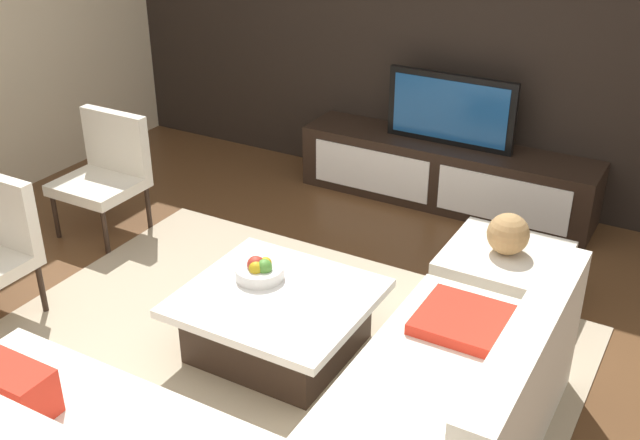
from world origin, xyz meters
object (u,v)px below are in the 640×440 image
television (451,110)px  decorative_ball (508,234)px  ottoman (502,281)px  fruit_bowl (260,270)px  media_console (445,174)px  coffee_table (278,321)px  accent_chair_far (107,167)px

television → decorative_ball: bearing=-55.4°
ottoman → fruit_bowl: size_ratio=2.50×
ottoman → fruit_bowl: 1.50m
television → decorative_ball: television is taller
media_console → coffee_table: media_console is taller
television → media_console: bearing=-90.0°
coffee_table → ottoman: bearing=47.3°
media_console → decorative_ball: size_ratio=9.22×
media_console → decorative_ball: 1.55m
fruit_bowl → decorative_ball: bearing=39.7°
media_console → ottoman: bearing=-55.4°
television → fruit_bowl: bearing=-97.2°
coffee_table → television: bearing=87.5°
media_console → television: size_ratio=2.32×
decorative_ball → television: bearing=124.6°
ottoman → decorative_ball: 0.33m
accent_chair_far → decorative_ball: accent_chair_far is taller
television → coffee_table: bearing=-92.5°
coffee_table → media_console: bearing=87.5°
fruit_bowl → decorative_ball: 1.49m
television → fruit_bowl: (-0.28, -2.20, -0.34)m
fruit_bowl → decorative_ball: (1.14, 0.95, 0.09)m
media_console → fruit_bowl: bearing=-97.2°
fruit_bowl → coffee_table: bearing=-28.6°
ottoman → fruit_bowl: (-1.14, -0.95, 0.23)m
media_console → television: (0.00, 0.00, 0.53)m
fruit_bowl → decorative_ball: size_ratio=1.11×
media_console → television: bearing=90.0°
decorative_ball → coffee_table: bearing=-132.7°
decorative_ball → media_console: bearing=124.6°
coffee_table → decorative_ball: decorative_ball is taller
coffee_table → ottoman: size_ratio=1.44×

